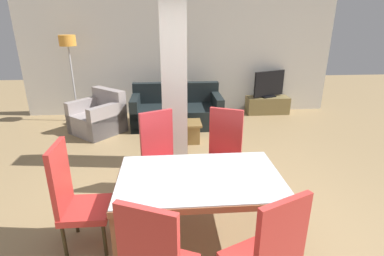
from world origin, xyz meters
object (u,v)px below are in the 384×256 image
at_px(dining_chair_near_right, 268,256).
at_px(armchair, 99,118).
at_px(dining_chair_head_left, 75,196).
at_px(dining_table, 200,189).
at_px(coffee_table, 185,132).
at_px(dining_chair_far_left, 161,155).
at_px(floor_lamp, 69,49).
at_px(tv_stand, 267,105).
at_px(tv_screen, 269,84).
at_px(dining_chair_far_right, 223,151).
at_px(bottle, 174,118).
at_px(sofa, 177,112).

distance_m(dining_chair_near_right, armchair, 4.72).
bearing_deg(dining_chair_near_right, dining_chair_head_left, 126.86).
height_order(dining_table, coffee_table, dining_table).
distance_m(dining_chair_far_left, floor_lamp, 3.84).
bearing_deg(tv_stand, coffee_table, -142.47).
height_order(dining_chair_far_left, tv_stand, dining_chair_far_left).
height_order(armchair, tv_screen, tv_screen).
height_order(dining_chair_near_right, tv_screen, dining_chair_near_right).
xyz_separation_m(dining_table, dining_chair_far_right, (0.41, 0.91, -0.03)).
height_order(dining_chair_head_left, tv_screen, dining_chair_head_left).
distance_m(dining_chair_head_left, coffee_table, 2.93).
distance_m(dining_chair_far_left, tv_screen, 4.20).
bearing_deg(bottle, dining_chair_far_right, -70.45).
distance_m(tv_screen, floor_lamp, 4.54).
xyz_separation_m(dining_chair_head_left, bottle, (1.04, 2.59, -0.09)).
height_order(coffee_table, bottle, bottle).
bearing_deg(sofa, bottle, 86.06).
height_order(dining_table, dining_chair_near_right, dining_chair_near_right).
height_order(dining_chair_head_left, dining_chair_far_left, same).
bearing_deg(coffee_table, tv_screen, 37.53).
xyz_separation_m(armchair, tv_stand, (3.81, 0.96, -0.09)).
xyz_separation_m(tv_stand, tv_screen, (0.00, 0.00, 0.51)).
relative_size(sofa, tv_stand, 1.88).
bearing_deg(tv_screen, bottle, 13.12).
distance_m(dining_chair_head_left, tv_stand, 5.42).
bearing_deg(tv_screen, floor_lamp, -20.07).
relative_size(dining_table, dining_chair_head_left, 1.46).
bearing_deg(sofa, dining_chair_near_right, 96.65).
bearing_deg(bottle, dining_table, -85.80).
height_order(bottle, tv_screen, tv_screen).
relative_size(coffee_table, bottle, 2.44).
bearing_deg(dining_chair_far_right, sofa, -55.01).
bearing_deg(dining_chair_far_right, bottle, -46.56).
bearing_deg(floor_lamp, tv_screen, 2.73).
xyz_separation_m(dining_chair_head_left, armchair, (-0.48, 3.29, -0.28)).
height_order(dining_chair_far_right, armchair, dining_chair_far_right).
bearing_deg(sofa, floor_lamp, -11.28).
bearing_deg(tv_screen, dining_chair_near_right, 49.01).
relative_size(dining_chair_far_left, sofa, 0.59).
height_order(dining_chair_far_right, floor_lamp, floor_lamp).
xyz_separation_m(dining_chair_far_right, sofa, (-0.53, 2.68, -0.28)).
bearing_deg(armchair, coffee_table, -159.57).
xyz_separation_m(dining_chair_far_left, floor_lamp, (-1.94, 3.16, 1.01)).
bearing_deg(bottle, tv_screen, 35.93).
bearing_deg(tv_screen, dining_chair_far_right, 40.24).
distance_m(dining_chair_far_right, coffee_table, 1.81).
height_order(coffee_table, tv_screen, tv_screen).
distance_m(armchair, coffee_table, 1.83).
xyz_separation_m(dining_table, tv_stand, (2.10, 4.25, -0.39)).
relative_size(dining_chair_far_left, armchair, 0.93).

